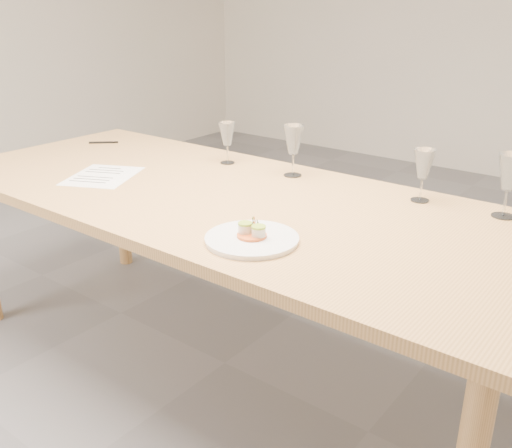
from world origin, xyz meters
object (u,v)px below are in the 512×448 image
Objects in this scene: wine_glass_2 at (424,165)px; ballpoint_pen at (104,142)px; dinner_plate at (252,238)px; wine_glass_1 at (293,141)px; wine_glass_3 at (510,173)px; recipe_sheet at (103,176)px; wine_glass_0 at (227,135)px; dining_table at (221,210)px.

ballpoint_pen is at bearing -175.23° from wine_glass_2.
wine_glass_1 reaches higher than dinner_plate.
dinner_plate is 1.32× the size of wine_glass_3.
wine_glass_0 is (0.27, 0.46, 0.13)m from recipe_sheet.
wine_glass_0 is at bearing -34.63° from ballpoint_pen.
wine_glass_2 is at bearing -2.13° from recipe_sheet.
wine_glass_0 is 0.87m from wine_glass_2.
dinner_plate is 0.89m from wine_glass_0.
wine_glass_1 is (-0.29, 0.64, 0.13)m from dinner_plate.
wine_glass_0 is (-0.25, 0.33, 0.19)m from dining_table.
wine_glass_3 is (1.42, 0.52, 0.15)m from recipe_sheet.
recipe_sheet is at bearing 170.02° from dinner_plate.
dining_table is 0.46m from wine_glass_0.
wine_glass_1 is (0.33, 0.02, 0.02)m from wine_glass_0.
wine_glass_1 is at bearing -177.51° from wine_glass_3.
recipe_sheet is at bearing -156.34° from wine_glass_2.
recipe_sheet is 0.59m from ballpoint_pen.
wine_glass_1 reaches higher than wine_glass_2.
dinner_plate is 1.49× the size of wine_glass_2.
wine_glass_2 is at bearing -37.39° from ballpoint_pen.
wine_glass_1 reaches higher than recipe_sheet.
wine_glass_1 reaches higher than dining_table.
wine_glass_0 reaches higher than recipe_sheet.
wine_glass_1 is 0.82m from wine_glass_3.
wine_glass_2 reaches higher than wine_glass_0.
recipe_sheet is 1.52m from wine_glass_3.
wine_glass_3 is (0.90, 0.38, 0.22)m from dining_table.
wine_glass_1 is at bearing 114.58° from dinner_plate.
wine_glass_2 is (0.53, 0.02, -0.01)m from wine_glass_1.
ballpoint_pen is at bearing -172.46° from wine_glass_0.
wine_glass_2 reaches higher than dinner_plate.
wine_glass_3 reaches higher than dinner_plate.
wine_glass_2 reaches higher than ballpoint_pen.
dining_table is at bearing -156.92° from wine_glass_3.
wine_glass_0 is 1.15m from wine_glass_3.
wine_glass_3 is (1.15, 0.05, 0.02)m from wine_glass_0.
wine_glass_3 is (0.52, 0.67, 0.14)m from dinner_plate.
dinner_plate is at bearing -127.88° from wine_glass_3.
dinner_plate is 1.45m from ballpoint_pen.
dinner_plate is at bearing -65.42° from wine_glass_1.
wine_glass_0 reaches higher than dinner_plate.
recipe_sheet is (-0.90, 0.16, -0.01)m from dinner_plate.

